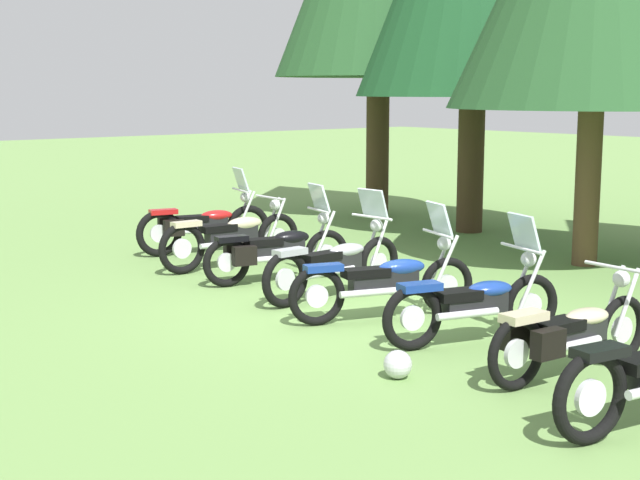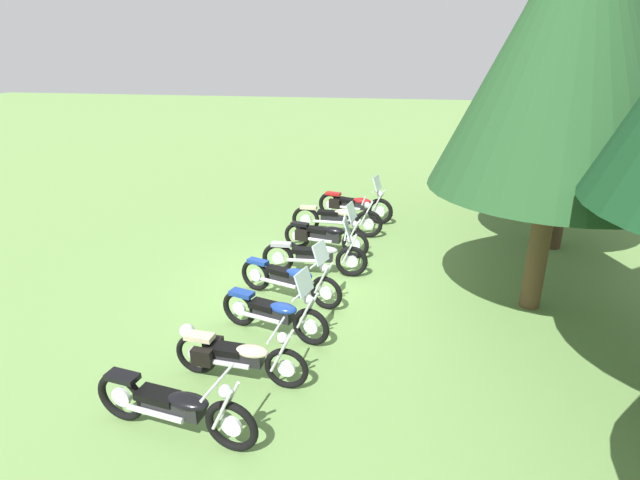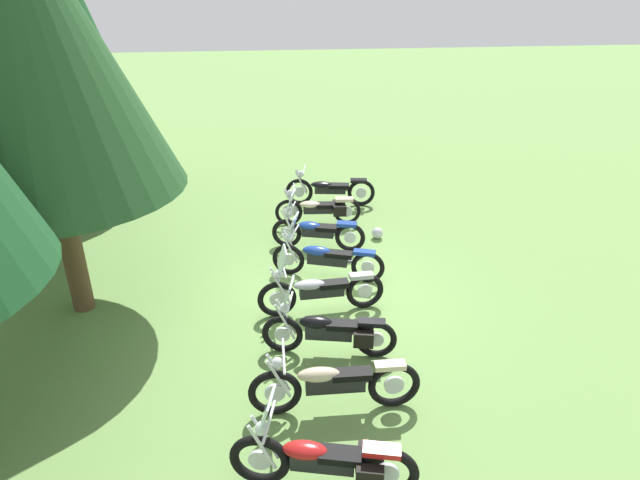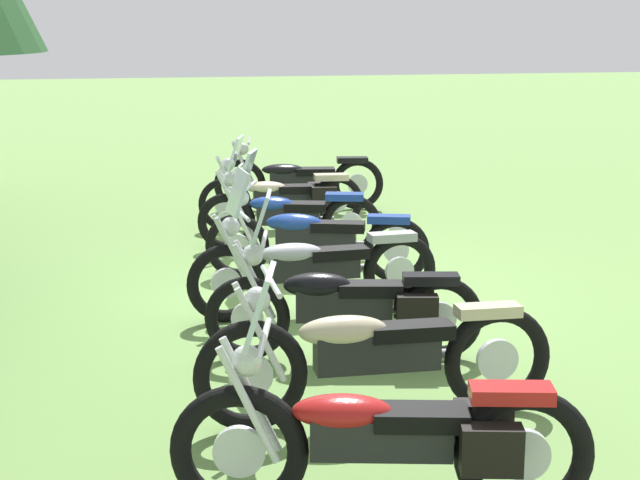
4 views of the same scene
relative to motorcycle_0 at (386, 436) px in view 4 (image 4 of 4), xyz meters
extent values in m
plane|color=#6B934C|center=(4.50, -0.62, -0.47)|extent=(80.00, 80.00, 0.00)
torus|color=black|center=(0.19, 0.77, -0.09)|extent=(0.30, 0.76, 0.76)
cylinder|color=silver|center=(0.19, 0.77, -0.09)|extent=(0.12, 0.29, 0.29)
torus|color=black|center=(-0.19, -0.72, -0.09)|extent=(0.30, 0.76, 0.76)
cylinder|color=silver|center=(-0.19, -0.72, -0.09)|extent=(0.12, 0.29, 0.29)
cube|color=black|center=(0.00, 0.02, 0.01)|extent=(0.39, 0.79, 0.23)
ellipsoid|color=#B21919|center=(0.06, 0.23, 0.14)|extent=(0.39, 0.59, 0.18)
cube|color=black|center=(-0.05, -0.18, 0.11)|extent=(0.37, 0.55, 0.10)
cube|color=#B21919|center=(-0.17, -0.64, 0.25)|extent=(0.30, 0.47, 0.08)
cylinder|color=silver|center=(0.10, 0.73, 0.20)|extent=(0.13, 0.34, 0.65)
cylinder|color=silver|center=(0.26, 0.69, 0.20)|extent=(0.13, 0.34, 0.65)
cylinder|color=silver|center=(0.16, 0.63, 0.54)|extent=(0.66, 0.20, 0.04)
sphere|color=silver|center=(0.18, 0.72, 0.42)|extent=(0.21, 0.21, 0.17)
cylinder|color=silver|center=(0.09, -0.17, -0.07)|extent=(0.27, 0.75, 0.08)
cube|color=silver|center=(0.16, 0.65, 0.72)|extent=(0.46, 0.26, 0.39)
cube|color=black|center=(-0.30, -0.48, 0.01)|extent=(0.21, 0.34, 0.26)
cube|color=black|center=(0.03, -0.56, 0.01)|extent=(0.21, 0.34, 0.26)
torus|color=black|center=(1.34, 0.52, -0.09)|extent=(0.13, 0.76, 0.76)
cylinder|color=silver|center=(1.34, 0.52, -0.09)|extent=(0.06, 0.29, 0.29)
torus|color=black|center=(1.29, -1.18, -0.09)|extent=(0.13, 0.76, 0.76)
cylinder|color=silver|center=(1.29, -1.18, -0.09)|extent=(0.06, 0.29, 0.29)
cube|color=black|center=(1.32, -0.33, 0.02)|extent=(0.22, 0.85, 0.26)
ellipsoid|color=beige|center=(1.32, -0.09, 0.18)|extent=(0.25, 0.61, 0.20)
cube|color=black|center=(1.31, -0.56, 0.15)|extent=(0.24, 0.57, 0.10)
cube|color=beige|center=(1.29, -1.10, 0.26)|extent=(0.19, 0.45, 0.08)
cylinder|color=silver|center=(1.27, 0.46, 0.20)|extent=(0.06, 0.34, 0.65)
cylinder|color=silver|center=(1.41, 0.46, 0.20)|extent=(0.06, 0.34, 0.65)
cylinder|color=silver|center=(1.34, 0.38, 0.54)|extent=(0.76, 0.06, 0.04)
sphere|color=silver|center=(1.34, 0.47, 0.42)|extent=(0.18, 0.18, 0.17)
cylinder|color=silver|center=(1.43, -0.52, -0.07)|extent=(0.11, 0.84, 0.08)
torus|color=black|center=(2.77, 0.33, -0.13)|extent=(0.25, 0.69, 0.68)
cylinder|color=silver|center=(2.77, 0.33, -0.13)|extent=(0.10, 0.26, 0.26)
torus|color=black|center=(2.44, -1.17, -0.13)|extent=(0.25, 0.69, 0.68)
cylinder|color=silver|center=(2.44, -1.17, -0.13)|extent=(0.10, 0.26, 0.26)
cube|color=black|center=(2.60, -0.42, -0.02)|extent=(0.36, 0.78, 0.26)
ellipsoid|color=black|center=(2.65, -0.22, 0.14)|extent=(0.36, 0.58, 0.20)
cube|color=black|center=(2.56, -0.63, 0.11)|extent=(0.34, 0.54, 0.10)
cube|color=black|center=(2.45, -1.09, 0.19)|extent=(0.27, 0.47, 0.08)
cylinder|color=silver|center=(2.68, 0.28, 0.17)|extent=(0.12, 0.34, 0.65)
cylinder|color=silver|center=(2.83, 0.25, 0.17)|extent=(0.12, 0.34, 0.65)
cylinder|color=silver|center=(2.74, 0.19, 0.50)|extent=(0.60, 0.17, 0.04)
sphere|color=silver|center=(2.76, 0.28, 0.38)|extent=(0.20, 0.20, 0.17)
cylinder|color=silver|center=(2.69, -0.61, -0.11)|extent=(0.24, 0.76, 0.08)
cube|color=silver|center=(2.74, 0.21, 0.68)|extent=(0.46, 0.24, 0.39)
cube|color=black|center=(2.33, -0.94, -0.03)|extent=(0.21, 0.34, 0.26)
cube|color=black|center=(2.63, -1.01, -0.03)|extent=(0.21, 0.34, 0.26)
torus|color=black|center=(3.83, 0.35, -0.11)|extent=(0.14, 0.72, 0.71)
cylinder|color=silver|center=(3.83, 0.35, -0.11)|extent=(0.06, 0.27, 0.27)
torus|color=black|center=(3.91, -1.29, -0.11)|extent=(0.14, 0.72, 0.71)
cylinder|color=silver|center=(3.91, -1.29, -0.11)|extent=(0.06, 0.27, 0.27)
cube|color=black|center=(3.87, -0.47, -0.01)|extent=(0.24, 0.82, 0.23)
ellipsoid|color=#9EA0A8|center=(3.86, -0.24, 0.13)|extent=(0.28, 0.59, 0.18)
cube|color=black|center=(3.88, -0.69, 0.10)|extent=(0.26, 0.55, 0.10)
cube|color=#9EA0A8|center=(3.91, -1.21, 0.22)|extent=(0.20, 0.45, 0.08)
cylinder|color=silver|center=(3.76, 0.29, 0.18)|extent=(0.06, 0.34, 0.65)
cylinder|color=silver|center=(3.91, 0.30, 0.18)|extent=(0.06, 0.34, 0.65)
cylinder|color=silver|center=(3.84, 0.21, 0.52)|extent=(0.73, 0.07, 0.04)
sphere|color=silver|center=(3.83, 0.30, 0.40)|extent=(0.18, 0.18, 0.17)
cylinder|color=silver|center=(4.00, -0.64, -0.09)|extent=(0.12, 0.82, 0.08)
cube|color=silver|center=(3.84, 0.23, 0.70)|extent=(0.45, 0.17, 0.39)
torus|color=black|center=(5.38, 0.03, -0.13)|extent=(0.32, 0.68, 0.68)
cylinder|color=silver|center=(5.38, 0.03, -0.13)|extent=(0.13, 0.27, 0.26)
torus|color=black|center=(4.83, -1.54, -0.13)|extent=(0.32, 0.68, 0.68)
cylinder|color=silver|center=(4.83, -1.54, -0.13)|extent=(0.13, 0.27, 0.26)
cube|color=black|center=(5.10, -0.75, -0.02)|extent=(0.46, 0.84, 0.25)
ellipsoid|color=navy|center=(5.18, -0.54, 0.13)|extent=(0.42, 0.63, 0.19)
cube|color=black|center=(5.03, -0.97, 0.10)|extent=(0.40, 0.59, 0.10)
cube|color=navy|center=(4.86, -1.47, 0.19)|extent=(0.31, 0.47, 0.08)
cylinder|color=silver|center=(5.29, 0.00, 0.17)|extent=(0.15, 0.33, 0.65)
cylinder|color=silver|center=(5.43, -0.05, 0.17)|extent=(0.15, 0.33, 0.65)
cylinder|color=silver|center=(5.33, -0.10, 0.51)|extent=(0.69, 0.27, 0.04)
sphere|color=silver|center=(5.36, -0.01, 0.39)|extent=(0.22, 0.22, 0.17)
cylinder|color=silver|center=(5.16, -0.97, -0.11)|extent=(0.34, 0.80, 0.08)
cube|color=silver|center=(5.34, -0.08, 0.69)|extent=(0.47, 0.29, 0.39)
torus|color=black|center=(6.66, -0.03, -0.13)|extent=(0.30, 0.69, 0.69)
cylinder|color=silver|center=(6.66, -0.03, -0.13)|extent=(0.12, 0.27, 0.26)
torus|color=black|center=(6.25, -1.43, -0.13)|extent=(0.30, 0.69, 0.69)
cylinder|color=silver|center=(6.25, -1.43, -0.13)|extent=(0.12, 0.27, 0.26)
cube|color=black|center=(6.46, -0.73, -0.03)|extent=(0.43, 0.76, 0.22)
ellipsoid|color=navy|center=(6.51, -0.54, 0.10)|extent=(0.43, 0.58, 0.17)
cube|color=black|center=(6.40, -0.92, 0.07)|extent=(0.40, 0.54, 0.10)
cube|color=navy|center=(6.27, -1.35, 0.19)|extent=(0.33, 0.48, 0.08)
cylinder|color=silver|center=(6.56, -0.06, 0.17)|extent=(0.14, 0.33, 0.65)
cylinder|color=silver|center=(6.73, -0.11, 0.17)|extent=(0.14, 0.33, 0.65)
cylinder|color=silver|center=(6.62, -0.16, 0.51)|extent=(0.74, 0.25, 0.04)
sphere|color=silver|center=(6.65, -0.07, 0.39)|extent=(0.21, 0.21, 0.17)
cylinder|color=silver|center=(6.55, -0.92, -0.11)|extent=(0.28, 0.72, 0.08)
cube|color=silver|center=(6.63, -0.14, 0.69)|extent=(0.47, 0.27, 0.39)
torus|color=black|center=(7.88, -0.17, -0.13)|extent=(0.15, 0.69, 0.68)
cylinder|color=silver|center=(7.88, -0.17, -0.13)|extent=(0.07, 0.27, 0.27)
torus|color=black|center=(7.75, -1.63, -0.13)|extent=(0.15, 0.69, 0.68)
cylinder|color=silver|center=(7.75, -1.63, -0.13)|extent=(0.07, 0.27, 0.27)
cube|color=black|center=(7.82, -0.90, -0.04)|extent=(0.29, 0.74, 0.20)
ellipsoid|color=beige|center=(7.83, -0.70, 0.08)|extent=(0.33, 0.54, 0.15)
cube|color=black|center=(7.80, -1.10, 0.05)|extent=(0.31, 0.51, 0.10)
cube|color=beige|center=(7.76, -1.55, 0.19)|extent=(0.25, 0.46, 0.08)
cylinder|color=silver|center=(7.79, -0.22, 0.17)|extent=(0.07, 0.34, 0.65)
cylinder|color=silver|center=(7.96, -0.23, 0.17)|extent=(0.07, 0.34, 0.65)
cylinder|color=silver|center=(7.87, -0.31, 0.50)|extent=(0.73, 0.10, 0.04)
sphere|color=silver|center=(7.87, -0.22, 0.38)|extent=(0.18, 0.18, 0.17)
cylinder|color=silver|center=(7.95, -1.07, -0.11)|extent=(0.14, 0.73, 0.08)
cube|color=black|center=(7.59, -1.41, -0.03)|extent=(0.17, 0.33, 0.26)
cube|color=black|center=(7.95, -1.44, -0.03)|extent=(0.17, 0.33, 0.26)
torus|color=black|center=(9.21, -0.56, -0.10)|extent=(0.23, 0.75, 0.74)
cylinder|color=silver|center=(9.21, -0.56, -0.10)|extent=(0.10, 0.29, 0.29)
torus|color=black|center=(8.92, -2.22, -0.10)|extent=(0.23, 0.75, 0.74)
cylinder|color=silver|center=(8.92, -2.22, -0.10)|extent=(0.10, 0.29, 0.29)
cube|color=black|center=(9.06, -1.39, -0.01)|extent=(0.38, 0.86, 0.21)
ellipsoid|color=black|center=(9.10, -1.16, 0.11)|extent=(0.39, 0.63, 0.16)
cube|color=black|center=(9.03, -1.61, 0.08)|extent=(0.37, 0.59, 0.10)
cube|color=black|center=(8.94, -2.14, 0.24)|extent=(0.29, 0.47, 0.08)
cylinder|color=silver|center=(9.11, -0.60, 0.19)|extent=(0.10, 0.34, 0.65)
cylinder|color=silver|center=(9.29, -0.63, 0.19)|extent=(0.10, 0.34, 0.65)
cylinder|color=silver|center=(9.18, -0.70, 0.53)|extent=(0.77, 0.17, 0.04)
sphere|color=silver|center=(9.20, -0.61, 0.41)|extent=(0.20, 0.20, 0.17)
cylinder|color=silver|center=(9.18, -1.59, -0.08)|extent=(0.22, 0.83, 0.08)
sphere|color=silver|center=(6.83, -2.20, -0.34)|extent=(0.27, 0.27, 0.27)
camera|label=1|loc=(12.79, -8.04, 2.19)|focal=51.95mm
camera|label=2|loc=(13.99, 1.38, 4.35)|focal=28.38mm
camera|label=3|loc=(-4.58, 0.65, 5.15)|focal=30.39mm
camera|label=4|loc=(-4.83, 1.46, 2.17)|focal=56.42mm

